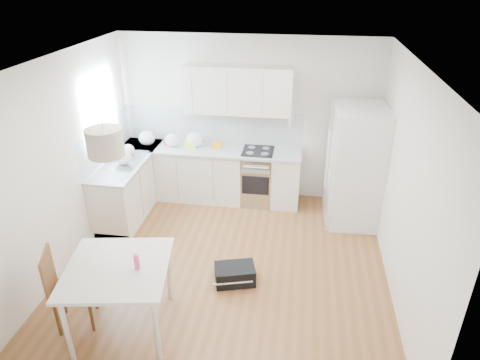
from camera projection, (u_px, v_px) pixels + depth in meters
The scene contains 29 objects.
floor at pixel (227, 264), 5.80m from camera, with size 4.20×4.20×0.00m, color brown.
ceiling at pixel (224, 62), 4.57m from camera, with size 4.20×4.20×0.00m, color white.
wall_back at pixel (248, 119), 7.04m from camera, with size 4.20×4.20×0.00m, color silver.
wall_left at pixel (64, 164), 5.46m from camera, with size 4.20×4.20×0.00m, color silver.
wall_right at pixel (406, 187), 4.91m from camera, with size 4.20×4.20×0.00m, color silver.
window_glassblock at pixel (100, 107), 6.30m from camera, with size 0.02×1.00×1.00m, color #BFE0F9.
cabinets_back at pixel (211, 175), 7.26m from camera, with size 3.00×0.60×0.88m, color silver.
cabinets_left at pixel (130, 186), 6.89m from camera, with size 0.60×1.80×0.88m, color silver.
counter_back at pixel (210, 150), 7.06m from camera, with size 3.02×0.64×0.04m, color #B5B7BA.
counter_left at pixel (127, 160), 6.69m from camera, with size 0.64×1.82×0.04m, color #B5B7BA.
backsplash_back at pixel (213, 126), 7.18m from camera, with size 3.00×0.01×0.58m, color white.
backsplash_left at pixel (106, 140), 6.59m from camera, with size 0.01×1.80×0.58m, color white.
upper_cabinets at pixel (238, 90), 6.68m from camera, with size 1.70×0.32×0.75m, color silver.
range_oven at pixel (257, 178), 7.16m from camera, with size 0.50×0.61×0.88m, color #B2B5B7, non-canonical shape.
sink at pixel (125, 160), 6.64m from camera, with size 0.50×0.80×0.16m, color #B2B5B7, non-canonical shape.
refrigerator at pixel (356, 166), 6.44m from camera, with size 0.87×0.91×1.83m, color white, non-canonical shape.
dining_table at pixel (118, 274), 4.47m from camera, with size 1.21×1.21×0.83m.
dining_chair at pixel (72, 288), 4.66m from camera, with size 0.41×0.41×0.97m, color #523118, non-canonical shape.
drink_bottle at pixel (137, 260), 4.37m from camera, with size 0.06×0.06×0.20m, color #DC3D7E.
gym_bag at pixel (235, 274), 5.43m from camera, with size 0.50×0.33×0.23m, color black.
pendant_lamp at pixel (105, 142), 3.91m from camera, with size 0.34×0.34×0.26m, color tan.
grocery_bag_a at pixel (147, 138), 7.13m from camera, with size 0.27×0.23×0.24m, color white.
grocery_bag_b at pixel (172, 140), 7.08m from camera, with size 0.25×0.21×0.22m, color white.
grocery_bag_c at pixel (195, 139), 7.06m from camera, with size 0.28×0.24×0.26m, color white.
grocery_bag_d at pixel (128, 149), 6.79m from camera, with size 0.19×0.16×0.17m, color white.
grocery_bag_e at pixel (123, 157), 6.45m from camera, with size 0.27×0.23×0.24m, color white.
snack_orange at pixel (217, 145), 7.04m from camera, with size 0.15×0.10×0.11m, color orange.
snack_yellow at pixel (191, 144), 7.06m from camera, with size 0.17×0.11×0.12m, color #F3FF28.
snack_red at pixel (169, 142), 7.17m from camera, with size 0.15×0.10×0.11m, color red.
Camera 1 is at (0.86, -4.57, 3.64)m, focal length 32.00 mm.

